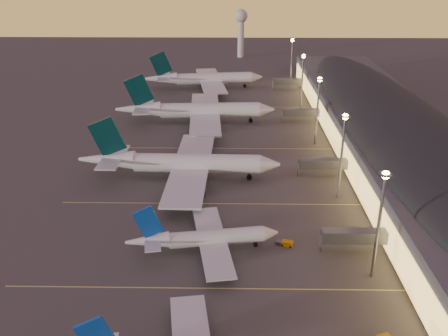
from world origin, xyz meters
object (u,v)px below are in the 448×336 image
(airliner_wide_near, at_px, (179,163))
(airliner_wide_mid, at_px, (196,111))
(baggage_tug_c, at_px, (285,243))
(radar_tower, at_px, (241,25))
(airliner_wide_far, at_px, (204,79))
(airliner_narrow_north, at_px, (204,238))

(airliner_wide_near, distance_m, airliner_wide_mid, 57.56)
(baggage_tug_c, bearing_deg, radar_tower, 110.10)
(radar_tower, height_order, baggage_tug_c, radar_tower)
(airliner_wide_far, bearing_deg, airliner_wide_mid, -98.11)
(airliner_wide_mid, xyz_separation_m, baggage_tug_c, (28.78, -97.23, -5.00))
(airliner_narrow_north, distance_m, baggage_tug_c, 20.52)
(baggage_tug_c, bearing_deg, airliner_wide_mid, 124.79)
(airliner_narrow_north, relative_size, airliner_wide_mid, 0.55)
(radar_tower, xyz_separation_m, baggage_tug_c, (7.76, -247.19, -21.31))
(airliner_wide_far, xyz_separation_m, radar_tower, (21.02, 90.23, 16.57))
(airliner_wide_mid, bearing_deg, airliner_narrow_north, -88.21)
(airliner_wide_near, xyz_separation_m, baggage_tug_c, (30.11, -39.69, -4.76))
(airliner_wide_mid, distance_m, baggage_tug_c, 101.53)
(airliner_narrow_north, height_order, airliner_wide_mid, airliner_wide_mid)
(airliner_wide_near, bearing_deg, airliner_wide_far, 90.79)
(baggage_tug_c, bearing_deg, airliner_narrow_north, -153.58)
(airliner_narrow_north, height_order, baggage_tug_c, airliner_narrow_north)
(airliner_wide_near, bearing_deg, baggage_tug_c, -51.36)
(airliner_wide_near, distance_m, radar_tower, 209.36)
(airliner_wide_mid, relative_size, radar_tower, 2.08)
(airliner_wide_near, height_order, radar_tower, radar_tower)
(radar_tower, bearing_deg, airliner_wide_far, -103.11)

